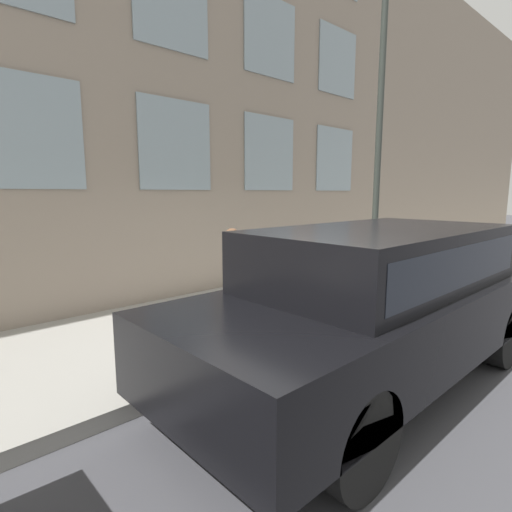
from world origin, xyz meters
The scene contains 7 objects.
ground_plane centered at (0.00, 0.00, 0.00)m, with size 80.00×80.00×0.00m, color #47474C.
sidewalk centered at (1.57, 0.00, 0.08)m, with size 3.14×60.00×0.17m.
building_facade centered at (3.29, 0.00, 4.57)m, with size 0.33×40.00×9.12m.
fire_hydrant centered at (0.60, -0.15, 0.58)m, with size 0.37×0.47×0.81m.
person centered at (1.20, 0.28, 1.04)m, with size 0.35×0.23×1.45m.
parked_truck_black_near centered at (-1.13, 0.10, 1.03)m, with size 1.95×5.11×1.76m.
street_lamp centered at (0.74, -2.93, 4.07)m, with size 0.36×0.36×6.38m.
Camera 1 is at (-3.38, 4.02, 2.14)m, focal length 28.00 mm.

